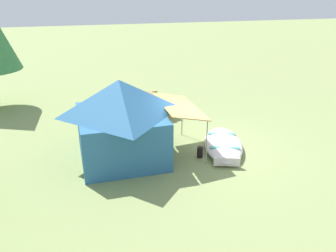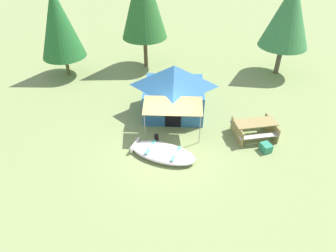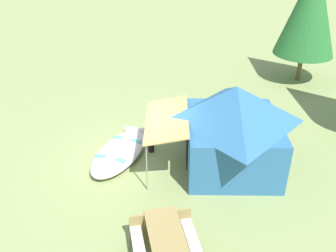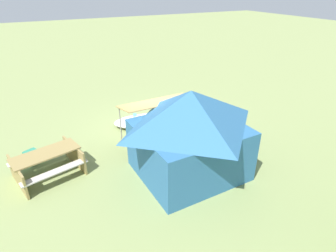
{
  "view_description": "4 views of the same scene",
  "coord_description": "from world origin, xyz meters",
  "px_view_note": "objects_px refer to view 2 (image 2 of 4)",
  "views": [
    {
      "loc": [
        -10.41,
        3.94,
        5.34
      ],
      "look_at": [
        -0.11,
        1.31,
        1.03
      ],
      "focal_mm": 37.96,
      "sensor_mm": 36.0,
      "label": 1
    },
    {
      "loc": [
        0.75,
        -10.33,
        8.7
      ],
      "look_at": [
        -0.04,
        0.54,
        0.75
      ],
      "focal_mm": 32.52,
      "sensor_mm": 36.0,
      "label": 2
    },
    {
      "loc": [
        9.52,
        1.33,
        6.75
      ],
      "look_at": [
        -0.5,
        0.89,
        0.98
      ],
      "focal_mm": 40.02,
      "sensor_mm": 36.0,
      "label": 3
    },
    {
      "loc": [
        3.9,
        8.82,
        5.17
      ],
      "look_at": [
        -0.02,
        1.24,
        0.82
      ],
      "focal_mm": 30.17,
      "sensor_mm": 36.0,
      "label": 4
    }
  ],
  "objects_px": {
    "beached_rowboat": "(163,152)",
    "pine_tree_far_center": "(58,23)",
    "canvas_cabin_tent": "(174,89)",
    "pine_tree_back_right": "(289,14)",
    "cooler_box": "(266,147)",
    "fuel_can": "(156,138)",
    "picnic_table": "(255,127)"
  },
  "relations": [
    {
      "from": "beached_rowboat",
      "to": "pine_tree_far_center",
      "type": "xyz_separation_m",
      "value": [
        -6.57,
        7.21,
        3.06
      ]
    },
    {
      "from": "canvas_cabin_tent",
      "to": "pine_tree_back_right",
      "type": "height_order",
      "value": "pine_tree_back_right"
    },
    {
      "from": "cooler_box",
      "to": "canvas_cabin_tent",
      "type": "bearing_deg",
      "value": 146.61
    },
    {
      "from": "cooler_box",
      "to": "fuel_can",
      "type": "distance_m",
      "value": 4.81
    },
    {
      "from": "beached_rowboat",
      "to": "pine_tree_back_right",
      "type": "xyz_separation_m",
      "value": [
        6.5,
        8.4,
        3.46
      ]
    },
    {
      "from": "canvas_cabin_tent",
      "to": "picnic_table",
      "type": "bearing_deg",
      "value": -24.5
    },
    {
      "from": "pine_tree_far_center",
      "to": "picnic_table",
      "type": "bearing_deg",
      "value": -27.44
    },
    {
      "from": "beached_rowboat",
      "to": "cooler_box",
      "type": "xyz_separation_m",
      "value": [
        4.44,
        0.67,
        -0.01
      ]
    },
    {
      "from": "beached_rowboat",
      "to": "picnic_table",
      "type": "distance_m",
      "value": 4.41
    },
    {
      "from": "canvas_cabin_tent",
      "to": "pine_tree_far_center",
      "type": "bearing_deg",
      "value": 150.99
    },
    {
      "from": "beached_rowboat",
      "to": "pine_tree_back_right",
      "type": "distance_m",
      "value": 11.17
    },
    {
      "from": "beached_rowboat",
      "to": "pine_tree_back_right",
      "type": "bearing_deg",
      "value": 52.28
    },
    {
      "from": "cooler_box",
      "to": "pine_tree_far_center",
      "type": "bearing_deg",
      "value": 149.28
    },
    {
      "from": "cooler_box",
      "to": "pine_tree_far_center",
      "type": "xyz_separation_m",
      "value": [
        -11.01,
        6.54,
        3.07
      ]
    },
    {
      "from": "fuel_can",
      "to": "pine_tree_back_right",
      "type": "distance_m",
      "value": 10.7
    },
    {
      "from": "beached_rowboat",
      "to": "cooler_box",
      "type": "distance_m",
      "value": 4.49
    },
    {
      "from": "cooler_box",
      "to": "pine_tree_back_right",
      "type": "height_order",
      "value": "pine_tree_back_right"
    },
    {
      "from": "picnic_table",
      "to": "cooler_box",
      "type": "relative_size",
      "value": 4.63
    },
    {
      "from": "canvas_cabin_tent",
      "to": "fuel_can",
      "type": "distance_m",
      "value": 2.79
    },
    {
      "from": "pine_tree_back_right",
      "to": "pine_tree_far_center",
      "type": "height_order",
      "value": "pine_tree_back_right"
    },
    {
      "from": "canvas_cabin_tent",
      "to": "pine_tree_far_center",
      "type": "relative_size",
      "value": 0.77
    },
    {
      "from": "fuel_can",
      "to": "pine_tree_back_right",
      "type": "relative_size",
      "value": 0.07
    },
    {
      "from": "canvas_cabin_tent",
      "to": "picnic_table",
      "type": "xyz_separation_m",
      "value": [
        3.8,
        -1.73,
        -0.86
      ]
    },
    {
      "from": "beached_rowboat",
      "to": "canvas_cabin_tent",
      "type": "relative_size",
      "value": 0.77
    },
    {
      "from": "fuel_can",
      "to": "pine_tree_back_right",
      "type": "xyz_separation_m",
      "value": [
        6.87,
        7.44,
        3.47
      ]
    },
    {
      "from": "beached_rowboat",
      "to": "picnic_table",
      "type": "xyz_separation_m",
      "value": [
        4.06,
        1.69,
        0.3
      ]
    },
    {
      "from": "picnic_table",
      "to": "fuel_can",
      "type": "height_order",
      "value": "picnic_table"
    },
    {
      "from": "cooler_box",
      "to": "beached_rowboat",
      "type": "bearing_deg",
      "value": -171.42
    },
    {
      "from": "canvas_cabin_tent",
      "to": "fuel_can",
      "type": "bearing_deg",
      "value": -104.48
    },
    {
      "from": "canvas_cabin_tent",
      "to": "beached_rowboat",
      "type": "bearing_deg",
      "value": -94.45
    },
    {
      "from": "canvas_cabin_tent",
      "to": "cooler_box",
      "type": "bearing_deg",
      "value": -33.39
    },
    {
      "from": "picnic_table",
      "to": "cooler_box",
      "type": "xyz_separation_m",
      "value": [
        0.37,
        -1.02,
        -0.31
      ]
    }
  ]
}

